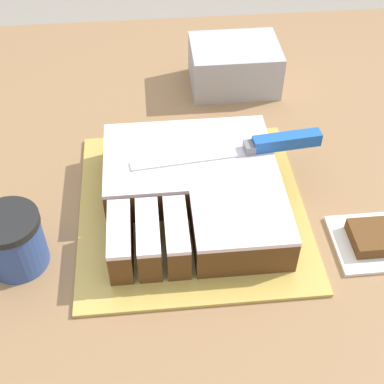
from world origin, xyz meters
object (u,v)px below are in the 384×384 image
Objects in this scene: coffee_cup at (13,241)px; knife at (267,144)px; cake_board at (192,207)px; storage_box at (234,66)px; brownie at (373,237)px; cake at (194,190)px.

knife is at bearing 19.37° from coffee_cup.
storage_box is at bearing 70.95° from cake_board.
cake_board is at bearing 17.30° from coffee_cup.
knife is at bearing 23.51° from cake_board.
cake_board is at bearing 159.32° from brownie.
cake_board is 0.04m from cake.
coffee_cup is 0.57m from storage_box.
knife is at bearing 22.48° from cake.
coffee_cup reaches higher than storage_box.
cake is 0.92× the size of knife.
storage_box reaches higher than brownie.
cake is 0.28m from brownie.
cake_board is 5.77× the size of brownie.
cake_board is 1.19× the size of knife.
coffee_cup is at bearing -162.10° from cake.
cake_board is 0.16m from knife.
coffee_cup is (-0.27, -0.09, 0.01)m from cake.
storage_box is (0.11, 0.34, 0.01)m from cake.
cake_board is at bearing -132.99° from cake.
storage_box is at bearing 107.89° from brownie.
storage_box reaches higher than cake_board.
coffee_cup reaches higher than cake_board.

